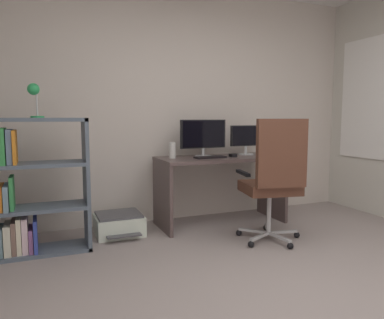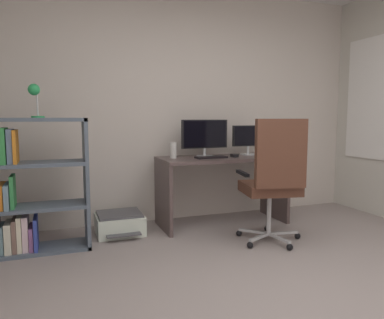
{
  "view_description": "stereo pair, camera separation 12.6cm",
  "coord_description": "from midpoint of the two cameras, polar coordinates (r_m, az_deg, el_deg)",
  "views": [
    {
      "loc": [
        -1.54,
        -1.69,
        1.19
      ],
      "look_at": [
        -0.15,
        1.68,
        0.78
      ],
      "focal_mm": 34.73,
      "sensor_mm": 36.0,
      "label": 1
    },
    {
      "loc": [
        -1.42,
        -1.74,
        1.19
      ],
      "look_at": [
        -0.15,
        1.68,
        0.78
      ],
      "focal_mm": 34.73,
      "sensor_mm": 36.0,
      "label": 2
    }
  ],
  "objects": [
    {
      "name": "bookshelf",
      "position": [
        3.53,
        -25.13,
        -4.56
      ],
      "size": [
        0.83,
        0.33,
        1.19
      ],
      "color": "#515E6E",
      "rests_on": "ground"
    },
    {
      "name": "printer",
      "position": [
        3.93,
        -12.08,
        -9.67
      ],
      "size": [
        0.47,
        0.51,
        0.22
      ],
      "color": "silver",
      "rests_on": "ground"
    },
    {
      "name": "monitor_main",
      "position": [
        4.13,
        0.86,
        3.74
      ],
      "size": [
        0.54,
        0.18,
        0.41
      ],
      "color": "#B2B5B7",
      "rests_on": "desk"
    },
    {
      "name": "keyboard",
      "position": [
        3.97,
        1.89,
        0.35
      ],
      "size": [
        0.35,
        0.15,
        0.02
      ],
      "primitive_type": "cube",
      "rotation": [
        0.0,
        0.0,
        0.06
      ],
      "color": "black",
      "rests_on": "desk"
    },
    {
      "name": "desktop_speaker",
      "position": [
        3.96,
        -3.97,
        1.41
      ],
      "size": [
        0.07,
        0.07,
        0.17
      ],
      "primitive_type": "cylinder",
      "color": "silver",
      "rests_on": "desk"
    },
    {
      "name": "office_chair",
      "position": [
        3.52,
        11.55,
        -2.52
      ],
      "size": [
        0.64,
        0.62,
        1.18
      ],
      "color": "#B7BABC",
      "rests_on": "ground"
    },
    {
      "name": "desk",
      "position": [
        4.16,
        3.57,
        -2.38
      ],
      "size": [
        1.4,
        0.61,
        0.76
      ],
      "color": "#51413F",
      "rests_on": "ground"
    },
    {
      "name": "computer_mouse",
      "position": [
        4.12,
        5.43,
        0.64
      ],
      "size": [
        0.07,
        0.1,
        0.03
      ],
      "primitive_type": "cube",
      "rotation": [
        0.0,
        0.0,
        -0.07
      ],
      "color": "black",
      "rests_on": "desk"
    },
    {
      "name": "ground_plane",
      "position": [
        2.56,
        17.54,
        -21.74
      ],
      "size": [
        4.46,
        4.74,
        0.02
      ],
      "primitive_type": "cube",
      "color": "gray",
      "rests_on": "ground"
    },
    {
      "name": "desk_lamp",
      "position": [
        3.47,
        -24.06,
        9.17
      ],
      "size": [
        0.13,
        0.11,
        0.29
      ],
      "color": "green",
      "rests_on": "bookshelf"
    },
    {
      "name": "wall_back",
      "position": [
        4.39,
        -2.66,
        8.33
      ],
      "size": [
        4.46,
        0.1,
        2.67
      ],
      "primitive_type": "cube",
      "color": "beige",
      "rests_on": "ground"
    },
    {
      "name": "monitor_secondary",
      "position": [
        4.37,
        7.48,
        3.34
      ],
      "size": [
        0.39,
        0.18,
        0.34
      ],
      "color": "#B2B5B7",
      "rests_on": "desk"
    }
  ]
}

